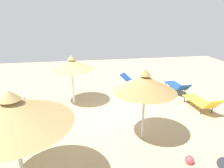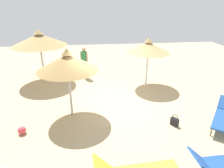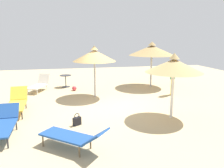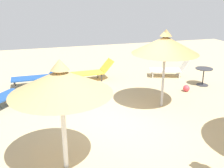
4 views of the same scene
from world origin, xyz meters
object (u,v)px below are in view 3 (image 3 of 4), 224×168
Objects in this scene: parasol_umbrella_back at (174,66)px; parasol_umbrella_near_right at (152,50)px; person_standing_far_left at (173,76)px; side_table_round at (66,79)px; lounge_chair_far_right at (39,84)px; lounge_chair_edge at (4,123)px; lounge_chair_near_left at (74,136)px; handbag at (77,121)px; lounge_chair_front at (17,102)px; parasol_umbrella_center at (94,56)px; beach_ball at (74,88)px.

parasol_umbrella_near_right is (-1.25, -5.26, 0.23)m from parasol_umbrella_back.
side_table_round is (5.46, -3.08, -0.48)m from person_standing_far_left.
person_standing_far_left reaches higher than lounge_chair_far_right.
lounge_chair_edge is 2.71× the size of side_table_round.
lounge_chair_near_left is at bearing 147.05° from lounge_chair_edge.
lounge_chair_edge is (5.79, 0.42, -1.58)m from parasol_umbrella_back.
lounge_chair_far_right is at bearing -72.05° from handbag.
parasol_umbrella_back is at bearing -179.26° from handbag.
lounge_chair_front is at bearing 25.53° from parasol_umbrella_near_right.
person_standing_far_left is (-1.59, -3.09, -0.99)m from parasol_umbrella_back.
parasol_umbrella_center is 5.73m from lounge_chair_near_left.
parasol_umbrella_near_right reaches higher than person_standing_far_left.
handbag is (1.11, 3.61, -1.93)m from parasol_umbrella_center.
parasol_umbrella_near_right reaches higher than parasol_umbrella_back.
parasol_umbrella_center reaches higher than lounge_chair_near_left.
lounge_chair_edge is 7.55× the size of beach_ball.
parasol_umbrella_back is 7.44m from side_table_round.
lounge_chair_near_left is 4.21m from lounge_chair_front.
lounge_chair_near_left is 7.27× the size of beach_ball.
parasol_umbrella_near_right is at bearing -132.11° from handbag.
person_standing_far_left is (-0.34, 2.17, -1.22)m from parasol_umbrella_near_right.
side_table_round is (3.87, -6.17, -1.48)m from parasol_umbrella_back.
parasol_umbrella_center is 3.88m from lounge_chair_far_right.
side_table_round is (-1.91, -6.59, 0.10)m from lounge_chair_edge.
lounge_chair_near_left is 4.33× the size of handbag.
lounge_chair_far_right is at bearing -94.36° from lounge_chair_edge.
person_standing_far_left is (-5.31, -4.85, 0.59)m from lounge_chair_near_left.
side_table_round is at bearing -66.45° from beach_ball.
lounge_chair_front is at bearing -88.53° from lounge_chair_edge.
handbag is (5.13, 3.14, -0.83)m from person_standing_far_left.
parasol_umbrella_near_right is 8.07m from lounge_chair_front.
lounge_chair_far_right is (6.59, -0.22, -1.83)m from parasol_umbrella_near_right.
lounge_chair_near_left is at bearing 25.29° from parasol_umbrella_back.
side_table_round is at bearing -57.90° from parasol_umbrella_back.
handbag is at bearing 47.89° from parasol_umbrella_near_right.
lounge_chair_front reaches higher than lounge_chair_edge.
handbag is (4.80, 5.30, -2.05)m from parasol_umbrella_near_right.
lounge_chair_front is at bearing 9.33° from person_standing_far_left.
lounge_chair_far_right is at bearing -19.05° from person_standing_far_left.
lounge_chair_edge is (3.35, 3.98, -1.69)m from parasol_umbrella_center.
parasol_umbrella_center reaches higher than lounge_chair_far_right.
beach_ball is (4.66, 0.14, -2.08)m from parasol_umbrella_near_right.
parasol_umbrella_near_right is 5.11m from beach_ball.
lounge_chair_far_right is 1.07× the size of person_standing_far_left.
parasol_umbrella_near_right is 1.44× the size of lounge_chair_near_left.
handbag is at bearing 31.43° from person_standing_far_left.
lounge_chair_edge is (-0.06, 2.29, -0.01)m from lounge_chair_front.
parasol_umbrella_back reaches higher than side_table_round.
person_standing_far_left is at bearing -137.57° from lounge_chair_near_left.
lounge_chair_far_right is at bearing -98.02° from lounge_chair_front.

